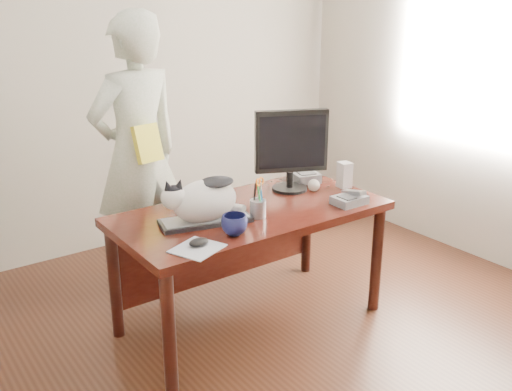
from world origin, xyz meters
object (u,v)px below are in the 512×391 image
Objects in this scene: monitor at (291,146)px; book_stack at (194,199)px; calculator at (304,176)px; desk at (244,228)px; person at (137,155)px; mouse at (199,242)px; speaker at (344,175)px; keyboard at (206,220)px; phone at (350,199)px; pen_cup at (258,206)px; cat at (202,199)px; coffee_mug at (234,225)px; baseball at (314,185)px.

book_stack is at bearing -167.40° from monitor.
calculator is at bearing -7.02° from book_stack.
person is (-0.30, 0.80, 0.33)m from desk.
mouse is 1.29m from speaker.
calculator reaches higher than keyboard.
person reaches higher than phone.
desk is 6.64× the size of book_stack.
monitor is 0.28× the size of person.
phone reaches higher than calculator.
person reaches higher than book_stack.
monitor is 0.42m from speaker.
calculator is (0.85, -0.01, -0.00)m from book_stack.
mouse is at bearing -161.63° from pen_cup.
speaker is 1.01m from book_stack.
mouse is at bearing -111.09° from cat.
desk is 0.29m from pen_cup.
pen_cup is at bearing -125.74° from monitor.
desk is at bearing 30.48° from cat.
person is at bearing 90.59° from book_stack.
monitor reaches higher than mouse.
pen_cup is 1.68× the size of coffee_mug.
speaker is at bearing -7.25° from desk.
desk is at bearing 100.67° from person.
coffee_mug is 0.69× the size of phone.
desk is at bearing -177.46° from speaker.
mouse is 0.62m from book_stack.
desk is 20.36× the size of baseball.
speaker is at bearing 13.17° from coffee_mug.
coffee_mug is (0.23, 0.03, 0.03)m from mouse.
pen_cup reaches higher than mouse.
speaker is at bearing 14.17° from cat.
cat is 0.33m from book_stack.
desk is 0.49m from coffee_mug.
calculator is (0.10, 0.21, -0.01)m from baseball.
baseball is at bearing 175.77° from speaker.
cat is 2.50× the size of phone.
calculator is at bearing 65.37° from baseball.
book_stack is at bearing 85.47° from keyboard.
baseball is 0.04× the size of person.
person reaches higher than calculator.
pen_cup is at bearing -4.72° from keyboard.
person is (-0.84, 1.15, 0.16)m from phone.
monitor is 0.83m from coffee_mug.
coffee_mug is at bearing -63.40° from cat.
desk is 0.60m from monitor.
cat is 0.25m from coffee_mug.
coffee_mug is (-0.25, -0.13, -0.01)m from pen_cup.
cat is 0.33m from pen_cup.
coffee_mug is at bearing -102.48° from book_stack.
book_stack is (-0.77, 0.54, 0.01)m from phone.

